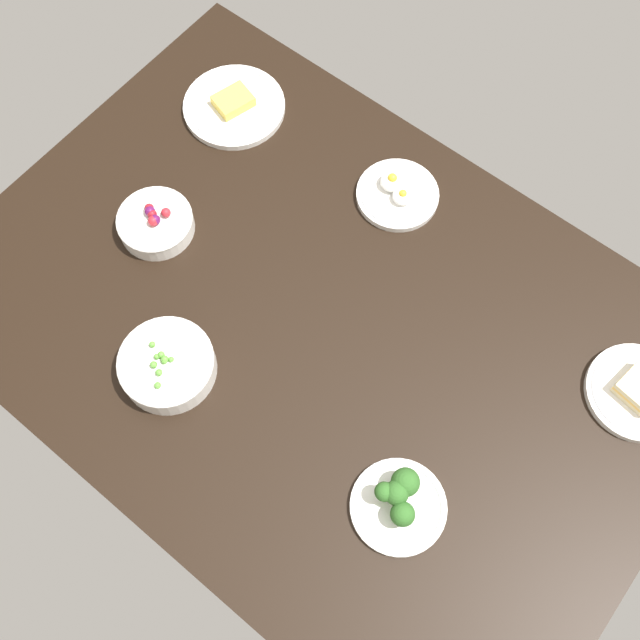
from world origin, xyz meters
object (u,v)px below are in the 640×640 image
at_px(plate_cheese, 234,106).
at_px(bowl_berries, 156,223).
at_px(plate_eggs, 397,193).
at_px(plate_broccoli, 399,501).
at_px(bowl_peas, 167,365).
at_px(plate_sandwich, 638,391).

relative_size(plate_cheese, bowl_berries, 1.45).
bearing_deg(plate_cheese, bowl_berries, -76.71).
relative_size(plate_cheese, plate_eggs, 1.30).
height_order(plate_broccoli, bowl_peas, plate_broccoli).
xyz_separation_m(plate_broccoli, plate_eggs, (-0.38, 0.51, -0.01)).
height_order(plate_eggs, bowl_berries, bowl_berries).
bearing_deg(plate_eggs, plate_cheese, -174.43).
height_order(plate_cheese, bowl_peas, bowl_peas).
height_order(plate_broccoli, bowl_berries, plate_broccoli).
bearing_deg(plate_broccoli, plate_sandwich, 62.71).
xyz_separation_m(plate_broccoli, plate_cheese, (-0.79, 0.47, -0.01)).
relative_size(plate_sandwich, bowl_peas, 1.06).
relative_size(bowl_peas, bowl_berries, 1.16).
bearing_deg(plate_broccoli, bowl_peas, -172.14).
relative_size(plate_sandwich, plate_cheese, 0.85).
relative_size(plate_cheese, bowl_peas, 1.25).
relative_size(plate_eggs, bowl_berries, 1.11).
distance_m(plate_cheese, bowl_peas, 0.62).
height_order(plate_broccoli, plate_cheese, plate_broccoli).
distance_m(plate_broccoli, bowl_peas, 0.49).
distance_m(bowl_peas, bowl_berries, 0.31).
bearing_deg(plate_broccoli, bowl_berries, 168.66).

